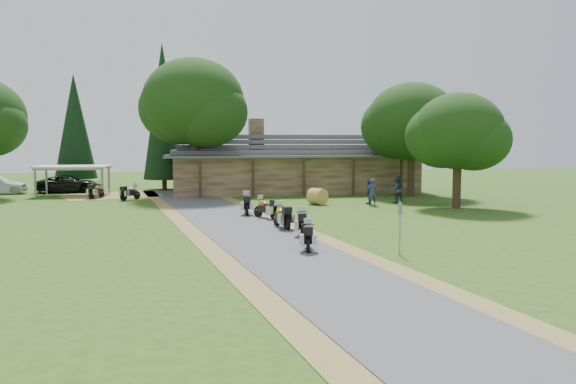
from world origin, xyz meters
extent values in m
plane|color=#2A4914|center=(0.00, 0.00, 0.00)|extent=(120.00, 120.00, 0.00)
plane|color=#434345|center=(-0.50, 4.00, 0.00)|extent=(51.95, 51.95, 0.00)
imported|color=black|center=(-12.69, 26.47, 1.07)|extent=(2.57, 5.69, 2.15)
imported|color=#2E3653|center=(9.00, 12.17, 1.05)|extent=(0.67, 0.54, 2.10)
imported|color=#2E3653|center=(11.25, 13.49, 1.09)|extent=(0.64, 0.48, 2.19)
imported|color=#2E3653|center=(9.11, 13.14, 0.96)|extent=(0.61, 0.67, 1.91)
cylinder|color=#A8883D|center=(5.59, 13.47, 0.55)|extent=(1.47, 1.44, 1.10)
cone|color=black|center=(-4.85, 27.78, 6.45)|extent=(3.61, 3.61, 12.91)
cone|color=black|center=(-12.61, 29.83, 5.15)|extent=(3.65, 3.65, 10.29)
camera|label=1|loc=(-3.44, -23.00, 4.13)|focal=35.00mm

